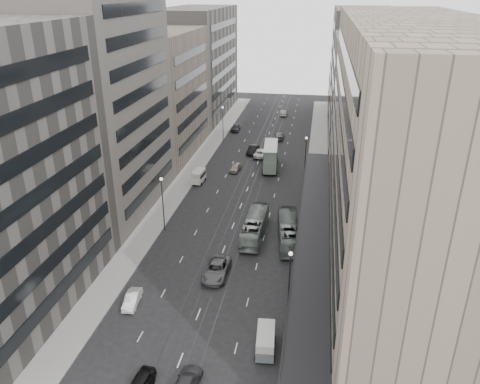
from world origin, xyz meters
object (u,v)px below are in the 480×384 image
Objects in this scene: double_decker at (271,156)px; sedan_1 at (132,299)px; bus_near at (288,231)px; bus_far at (255,226)px; vw_microbus at (266,340)px; pedestrian at (316,381)px; panel_van at (199,176)px; sedan_2 at (216,270)px.

double_decker is 46.52m from sedan_1.
bus_near is 28.58m from double_decker.
bus_near is 4.93m from bus_far.
vw_microbus is (-0.59, -22.00, -0.32)m from bus_near.
double_decker is 4.99× the size of pedestrian.
vw_microbus is 1.11× the size of panel_van.
bus_near is 26.60m from pedestrian.
sedan_2 is (-7.53, 11.97, -0.40)m from vw_microbus.
sedan_2 is at bearing 74.21° from bus_far.
double_decker is at bearing 91.55° from vw_microbus.
double_decker is at bearing -87.40° from bus_far.
double_decker reaches higher than vw_microbus.
double_decker is 2.15× the size of vw_microbus.
double_decker is 2.27× the size of sedan_1.
sedan_1 is (-15.67, 4.76, -0.58)m from vw_microbus.
bus_far is 11.22m from sedan_2.
sedan_1 is at bearing -47.98° from pedestrian.
sedan_1 is at bearing -83.80° from panel_van.
sedan_2 is 3.33× the size of pedestrian.
panel_van is at bearing -88.29° from pedestrian.
panel_van is 35.95m from sedan_1.
double_decker is at bearing 41.60° from panel_van.
vw_microbus is at bearing -22.33° from sedan_1.
bus_near is at bearing -104.94° from pedestrian.
sedan_2 is at bearing 43.68° from bus_near.
panel_van is 50.05m from pedestrian.
panel_van is (-17.11, 40.67, 0.06)m from vw_microbus.
bus_far is 1.83× the size of sedan_2.
bus_near is 23.72m from sedan_1.
bus_far is 22.09m from panel_van.
double_decker reaches higher than panel_van.
bus_far is 1.22× the size of double_decker.
double_decker is 55.17m from pedestrian.
panel_van is at bearing 108.61° from vw_microbus.
bus_near is 1.00× the size of bus_far.
sedan_1 is 22.56m from pedestrian.
vw_microbus is at bearing 101.75° from bus_far.
double_decker is (-0.75, 27.32, 1.09)m from bus_far.
double_decker is 15.32m from panel_van.
sedan_2 is (-3.24, -10.72, -0.71)m from bus_far.
bus_far is at bearing -50.62° from panel_van.
double_decker is 2.38× the size of panel_van.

